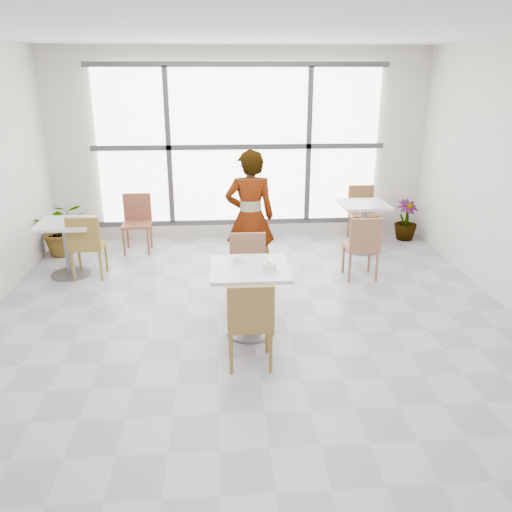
{
  "coord_description": "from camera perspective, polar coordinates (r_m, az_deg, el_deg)",
  "views": [
    {
      "loc": [
        -0.33,
        -4.92,
        2.65
      ],
      "look_at": [
        0.0,
        -0.3,
        1.0
      ],
      "focal_mm": 36.85,
      "sensor_mm": 36.0,
      "label": 1
    }
  ],
  "objects": [
    {
      "name": "main_table",
      "position": [
        5.44,
        -0.67,
        -3.43
      ],
      "size": [
        0.8,
        0.8,
        0.75
      ],
      "color": "silver",
      "rests_on": "ground"
    },
    {
      "name": "bg_table_left",
      "position": [
        7.45,
        -19.82,
        1.54
      ],
      "size": [
        0.7,
        0.7,
        0.75
      ],
      "color": "silver",
      "rests_on": "ground"
    },
    {
      "name": "bg_table_right",
      "position": [
        8.16,
        11.53,
        3.84
      ],
      "size": [
        0.7,
        0.7,
        0.75
      ],
      "color": "silver",
      "rests_on": "ground"
    },
    {
      "name": "plant_right",
      "position": [
        8.92,
        15.96,
        3.77
      ],
      "size": [
        0.47,
        0.47,
        0.65
      ],
      "primitive_type": "imported",
      "rotation": [
        0.0,
        0.0,
        0.34
      ],
      "color": "#408C3F",
      "rests_on": "ground"
    },
    {
      "name": "bg_chair_right_far",
      "position": [
        8.77,
        11.41,
        5.03
      ],
      "size": [
        0.42,
        0.42,
        0.87
      ],
      "color": "brown",
      "rests_on": "ground"
    },
    {
      "name": "plant_left",
      "position": [
        8.38,
        -20.36,
        2.8
      ],
      "size": [
        0.87,
        0.81,
        0.8
      ],
      "primitive_type": "imported",
      "rotation": [
        0.0,
        0.0,
        0.3
      ],
      "color": "#4C703B",
      "rests_on": "ground"
    },
    {
      "name": "ceiling",
      "position": [
        4.94,
        -0.27,
        23.67
      ],
      "size": [
        7.0,
        7.0,
        0.0
      ],
      "primitive_type": "plane",
      "rotation": [
        3.14,
        0.0,
        0.0
      ],
      "color": "white",
      "rests_on": "ground"
    },
    {
      "name": "wall_front",
      "position": [
        1.86,
        7.41,
        -18.9
      ],
      "size": [
        6.0,
        0.0,
        6.0
      ],
      "primitive_type": "plane",
      "rotation": [
        -1.57,
        0.0,
        0.0
      ],
      "color": "silver",
      "rests_on": "ground"
    },
    {
      "name": "coffee_cup",
      "position": [
        5.47,
        -2.09,
        -0.38
      ],
      "size": [
        0.16,
        0.13,
        0.07
      ],
      "color": "white",
      "rests_on": "main_table"
    },
    {
      "name": "wall_back",
      "position": [
        8.5,
        -1.85,
        11.84
      ],
      "size": [
        6.0,
        0.0,
        6.0
      ],
      "primitive_type": "plane",
      "rotation": [
        1.57,
        0.0,
        0.0
      ],
      "color": "silver",
      "rests_on": "ground"
    },
    {
      "name": "chair_far",
      "position": [
        6.08,
        -0.87,
        -1.1
      ],
      "size": [
        0.42,
        0.42,
        0.87
      ],
      "color": "#956147",
      "rests_on": "ground"
    },
    {
      "name": "bg_chair_right_near",
      "position": [
        6.99,
        11.51,
        1.3
      ],
      "size": [
        0.42,
        0.42,
        0.87
      ],
      "rotation": [
        0.0,
        0.0,
        3.14
      ],
      "color": "#8D5B43",
      "rests_on": "ground"
    },
    {
      "name": "window",
      "position": [
        8.44,
        -1.84,
        11.78
      ],
      "size": [
        4.6,
        0.07,
        2.52
      ],
      "color": "white",
      "rests_on": "ground"
    },
    {
      "name": "bg_chair_left_far",
      "position": [
        8.22,
        -12.78,
        3.97
      ],
      "size": [
        0.42,
        0.42,
        0.87
      ],
      "color": "brown",
      "rests_on": "ground"
    },
    {
      "name": "oatmeal_bowl",
      "position": [
        5.25,
        1.42,
        -1.12
      ],
      "size": [
        0.21,
        0.21,
        0.1
      ],
      "color": "white",
      "rests_on": "main_table"
    },
    {
      "name": "person",
      "position": [
        6.72,
        -0.66,
        4.21
      ],
      "size": [
        0.64,
        0.43,
        1.73
      ],
      "primitive_type": "imported",
      "rotation": [
        0.0,
        0.0,
        3.16
      ],
      "color": "black",
      "rests_on": "ground"
    },
    {
      "name": "floor",
      "position": [
        5.6,
        -0.22,
        -8.64
      ],
      "size": [
        7.0,
        7.0,
        0.0
      ],
      "primitive_type": "plane",
      "color": "#9E9EA5",
      "rests_on": "ground"
    },
    {
      "name": "bg_chair_left_near",
      "position": [
        7.25,
        -17.95,
        1.38
      ],
      "size": [
        0.42,
        0.42,
        0.87
      ],
      "rotation": [
        0.0,
        0.0,
        3.14
      ],
      "color": "olive",
      "rests_on": "ground"
    },
    {
      "name": "chair_near",
      "position": [
        4.82,
        -0.64,
        -6.9
      ],
      "size": [
        0.42,
        0.42,
        0.87
      ],
      "rotation": [
        0.0,
        0.0,
        3.14
      ],
      "color": "olive",
      "rests_on": "ground"
    }
  ]
}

